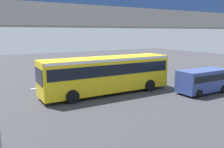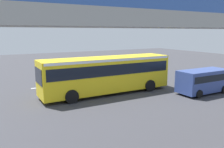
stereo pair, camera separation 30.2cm
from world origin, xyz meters
name	(u,v)px [view 1 (the left image)]	position (x,y,z in m)	size (l,w,h in m)	color
ground	(113,88)	(0.00, 0.00, 0.00)	(80.00, 80.00, 0.00)	#38383D
city_bus	(107,72)	(1.47, 1.49, 1.88)	(11.54, 2.85, 3.15)	yellow
parked_van	(203,79)	(-5.88, 5.52, 1.18)	(4.80, 2.17, 2.05)	#33478C
traffic_sign	(110,64)	(-1.34, -2.85, 1.89)	(0.08, 0.60, 2.80)	slate
lane_dash_leftmost	(141,76)	(-6.00, -3.47, 0.00)	(2.00, 0.20, 0.01)	silver
lane_dash_left	(113,79)	(-2.00, -3.47, 0.00)	(2.00, 0.20, 0.01)	silver
lane_dash_centre	(80,83)	(2.00, -3.47, 0.00)	(2.00, 0.20, 0.01)	silver
lane_dash_right	(41,88)	(6.00, -3.47, 0.00)	(2.00, 0.20, 0.01)	silver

